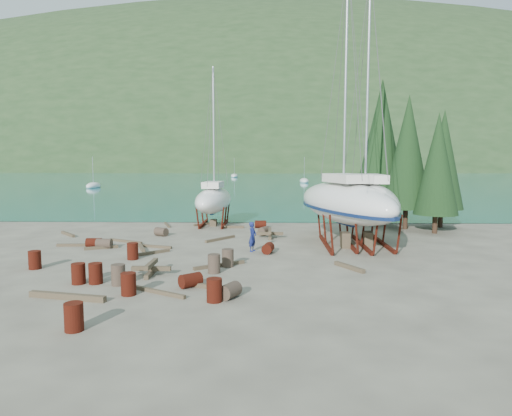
{
  "coord_description": "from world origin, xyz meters",
  "views": [
    {
      "loc": [
        2.24,
        -22.41,
        5.26
      ],
      "look_at": [
        1.49,
        3.0,
        2.53
      ],
      "focal_mm": 32.0,
      "sensor_mm": 36.0,
      "label": 1
    }
  ],
  "objects_px": {
    "large_sailboat_near": "(345,202)",
    "worker": "(253,237)",
    "small_sailboat_shore": "(214,200)",
    "large_sailboat_far": "(367,202)"
  },
  "relations": [
    {
      "from": "large_sailboat_far",
      "to": "worker",
      "type": "distance_m",
      "value": 7.45
    },
    {
      "from": "small_sailboat_shore",
      "to": "large_sailboat_far",
      "type": "bearing_deg",
      "value": -33.33
    },
    {
      "from": "small_sailboat_shore",
      "to": "worker",
      "type": "bearing_deg",
      "value": -66.62
    },
    {
      "from": "large_sailboat_near",
      "to": "small_sailboat_shore",
      "type": "height_order",
      "value": "large_sailboat_near"
    },
    {
      "from": "large_sailboat_near",
      "to": "worker",
      "type": "distance_m",
      "value": 6.07
    },
    {
      "from": "small_sailboat_shore",
      "to": "worker",
      "type": "xyz_separation_m",
      "value": [
        3.47,
        -10.3,
        -1.2
      ]
    },
    {
      "from": "worker",
      "to": "large_sailboat_near",
      "type": "bearing_deg",
      "value": -50.05
    },
    {
      "from": "large_sailboat_near",
      "to": "worker",
      "type": "height_order",
      "value": "large_sailboat_near"
    },
    {
      "from": "small_sailboat_shore",
      "to": "worker",
      "type": "height_order",
      "value": "small_sailboat_shore"
    },
    {
      "from": "large_sailboat_near",
      "to": "small_sailboat_shore",
      "type": "bearing_deg",
      "value": 118.53
    }
  ]
}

